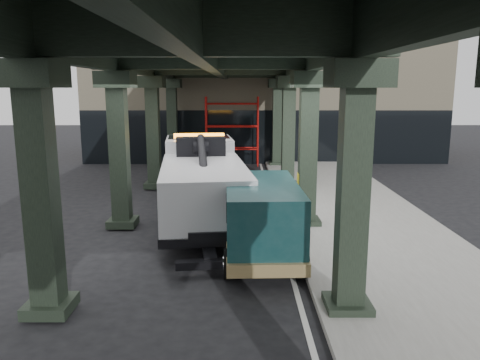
{
  "coord_description": "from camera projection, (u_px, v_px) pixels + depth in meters",
  "views": [
    {
      "loc": [
        0.41,
        -12.76,
        4.5
      ],
      "look_at": [
        0.44,
        1.42,
        1.7
      ],
      "focal_mm": 35.0,
      "sensor_mm": 36.0,
      "label": 1
    }
  ],
  "objects": [
    {
      "name": "ground",
      "position": [
        225.0,
        248.0,
        13.39
      ],
      "size": [
        90.0,
        90.0,
        0.0
      ],
      "primitive_type": "plane",
      "color": "black",
      "rests_on": "ground"
    },
    {
      "name": "sidewalk",
      "position": [
        363.0,
        225.0,
        15.34
      ],
      "size": [
        5.0,
        40.0,
        0.15
      ],
      "primitive_type": "cube",
      "color": "gray",
      "rests_on": "ground"
    },
    {
      "name": "lane_stripe",
      "position": [
        278.0,
        227.0,
        15.35
      ],
      "size": [
        0.12,
        38.0,
        0.01
      ],
      "primitive_type": "cube",
      "color": "silver",
      "rests_on": "ground"
    },
    {
      "name": "viaduct",
      "position": [
        213.0,
        56.0,
        14.29
      ],
      "size": [
        7.4,
        32.0,
        6.4
      ],
      "color": "black",
      "rests_on": "ground"
    },
    {
      "name": "building",
      "position": [
        262.0,
        95.0,
        32.24
      ],
      "size": [
        22.0,
        10.0,
        8.0
      ],
      "primitive_type": "cube",
      "color": "#C6B793",
      "rests_on": "ground"
    },
    {
      "name": "scaffolding",
      "position": [
        232.0,
        129.0,
        27.35
      ],
      "size": [
        3.08,
        0.88,
        4.0
      ],
      "color": "red",
      "rests_on": "ground"
    },
    {
      "name": "tow_truck",
      "position": [
        202.0,
        178.0,
        16.17
      ],
      "size": [
        3.49,
        9.18,
        2.94
      ],
      "rotation": [
        0.0,
        0.0,
        0.12
      ],
      "color": "black",
      "rests_on": "ground"
    },
    {
      "name": "towed_van",
      "position": [
        261.0,
        216.0,
        12.62
      ],
      "size": [
        2.17,
        5.12,
        2.05
      ],
      "rotation": [
        0.0,
        0.0,
        0.03
      ],
      "color": "#0F3538",
      "rests_on": "ground"
    }
  ]
}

